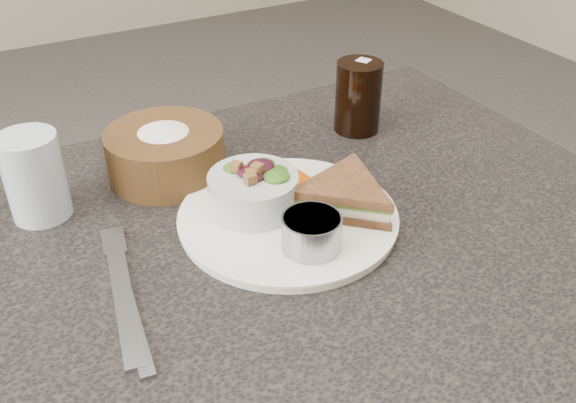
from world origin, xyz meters
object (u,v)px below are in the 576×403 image
Objects in this scene: cola_glass at (358,93)px; bread_basket at (165,146)px; water_glass at (34,176)px; salad_bowl at (253,186)px; dressing_ramekin at (312,233)px; sandwich at (345,195)px; dinner_plate at (288,218)px.

bread_basket is at bearing 177.56° from cola_glass.
water_glass is (-0.17, -0.01, 0.01)m from bread_basket.
salad_bowl is 1.61× the size of dressing_ramekin.
dinner_plate is at bearing -156.27° from sandwich.
water_glass reaches higher than salad_bowl.
dressing_ramekin is at bearing -43.13° from water_glass.
dinner_plate is 1.82× the size of sandwich.
salad_bowl is at bearing 132.96° from dinner_plate.
sandwich is 0.09m from dressing_ramekin.
water_glass reaches higher than bread_basket.
dinner_plate is at bearing -63.20° from bread_basket.
bread_basket reaches higher than sandwich.
cola_glass is at bearing 94.92° from sandwich.
water_glass is at bearing 150.06° from salad_bowl.
salad_bowl is at bearing -167.05° from sandwich.
dressing_ramekin is 0.34m from water_glass.
dressing_ramekin reaches higher than sandwich.
bread_basket reaches higher than dressing_ramekin.
dinner_plate is at bearing -32.38° from water_glass.
dinner_plate is 3.88× the size of dressing_ramekin.
dressing_ramekin is (-0.08, -0.05, 0.00)m from sandwich.
salad_bowl is at bearing -67.72° from bread_basket.
sandwich is 1.32× the size of salad_bowl.
cola_glass is 0.47m from water_glass.
bread_basket is (-0.09, 0.18, 0.04)m from dinner_plate.
water_glass is at bearing -167.07° from sandwich.
dinner_plate is at bearing 82.83° from dressing_ramekin.
dressing_ramekin is (0.02, -0.10, -0.01)m from salad_bowl.
dinner_plate is 0.08m from dressing_ramekin.
salad_bowl is 0.16m from bread_basket.
sandwich is at bearing 32.14° from dressing_ramekin.
water_glass is (-0.26, 0.16, 0.05)m from dinner_plate.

